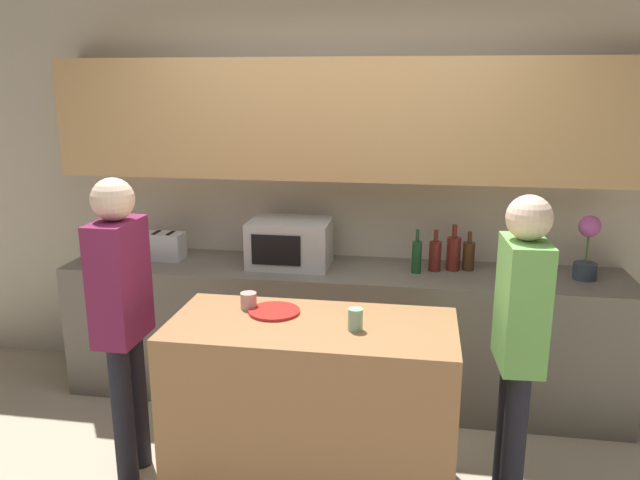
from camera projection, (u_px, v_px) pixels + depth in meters
name	position (u px, v px, depth m)	size (l,w,h in m)	color
back_wall	(346.00, 163.00, 4.11)	(6.40, 0.40, 2.70)	beige
back_counter	(340.00, 333.00, 4.12)	(3.60, 0.62, 0.89)	#6B665B
kitchen_island	(312.00, 410.00, 3.12)	(1.39, 0.65, 0.93)	#996B42
microwave	(290.00, 243.00, 4.05)	(0.52, 0.39, 0.30)	#B7BABC
toaster	(164.00, 246.00, 4.20)	(0.26, 0.16, 0.18)	silver
potted_plant	(587.00, 248.00, 3.75)	(0.14, 0.14, 0.40)	#333D4C
bottle_0	(417.00, 256.00, 3.90)	(0.06, 0.06, 0.28)	#194723
bottle_1	(435.00, 255.00, 3.94)	(0.08, 0.08, 0.27)	maroon
bottle_2	(453.00, 253.00, 3.95)	(0.09, 0.09, 0.30)	maroon
bottle_3	(469.00, 255.00, 3.96)	(0.07, 0.07, 0.25)	#472814
plate_on_island	(274.00, 311.00, 3.13)	(0.26, 0.26, 0.01)	red
cup_0	(355.00, 319.00, 2.90)	(0.07, 0.07, 0.11)	#86B39A
cup_1	(249.00, 301.00, 3.18)	(0.08, 0.08, 0.08)	#C09A97
person_left	(519.00, 331.00, 2.90)	(0.21, 0.35, 1.57)	black
person_center	(122.00, 307.00, 3.15)	(0.21, 0.34, 1.61)	black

